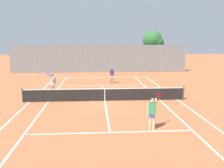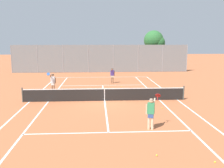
% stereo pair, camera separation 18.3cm
% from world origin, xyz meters
% --- Properties ---
extents(ground_plane, '(120.00, 120.00, 0.00)m').
position_xyz_m(ground_plane, '(0.00, 0.00, 0.00)').
color(ground_plane, '#BC663D').
extents(court_line_markings, '(11.10, 23.90, 0.01)m').
position_xyz_m(court_line_markings, '(0.00, 0.00, 0.00)').
color(court_line_markings, white).
rests_on(court_line_markings, ground).
extents(tennis_net, '(12.00, 0.10, 1.07)m').
position_xyz_m(tennis_net, '(0.00, 0.00, 0.51)').
color(tennis_net, '#474C47').
rests_on(tennis_net, ground).
extents(player_near_side, '(0.84, 0.69, 1.77)m').
position_xyz_m(player_near_side, '(2.15, -6.08, 0.93)').
color(player_near_side, beige).
rests_on(player_near_side, ground).
extents(player_far_left, '(0.65, 0.74, 1.77)m').
position_xyz_m(player_far_left, '(-4.34, 3.36, 0.93)').
color(player_far_left, '#936B4C').
rests_on(player_far_left, ground).
extents(player_far_right, '(0.44, 0.53, 1.60)m').
position_xyz_m(player_far_right, '(1.02, 7.51, 0.91)').
color(player_far_right, '#936B4C').
rests_on(player_far_right, ground).
extents(loose_tennis_ball_0, '(0.07, 0.07, 0.07)m').
position_xyz_m(loose_tennis_ball_0, '(-3.83, 3.63, 0.03)').
color(loose_tennis_ball_0, '#D1DB33').
rests_on(loose_tennis_ball_0, ground).
extents(loose_tennis_ball_1, '(0.07, 0.07, 0.07)m').
position_xyz_m(loose_tennis_ball_1, '(1.76, -9.02, 0.03)').
color(loose_tennis_ball_1, '#D1DB33').
rests_on(loose_tennis_ball_1, ground).
extents(loose_tennis_ball_2, '(0.07, 0.07, 0.07)m').
position_xyz_m(loose_tennis_ball_2, '(1.80, 5.64, 0.03)').
color(loose_tennis_ball_2, '#D1DB33').
rests_on(loose_tennis_ball_2, ground).
extents(loose_tennis_ball_3, '(0.07, 0.07, 0.07)m').
position_xyz_m(loose_tennis_ball_3, '(3.78, -9.68, 0.03)').
color(loose_tennis_ball_3, '#D1DB33').
rests_on(loose_tennis_ball_3, ground).
extents(loose_tennis_ball_4, '(0.07, 0.07, 0.07)m').
position_xyz_m(loose_tennis_ball_4, '(-0.48, 10.31, 0.03)').
color(loose_tennis_ball_4, '#D1DB33').
rests_on(loose_tennis_ball_4, ground).
extents(loose_tennis_ball_5, '(0.07, 0.07, 0.07)m').
position_xyz_m(loose_tennis_ball_5, '(3.72, -2.32, 0.03)').
color(loose_tennis_ball_5, '#D1DB33').
rests_on(loose_tennis_ball_5, ground).
extents(back_fence, '(24.33, 0.08, 3.80)m').
position_xyz_m(back_fence, '(0.00, 16.54, 1.90)').
color(back_fence, gray).
rests_on(back_fence, ground).
extents(tree_behind_left, '(3.14, 2.93, 5.86)m').
position_xyz_m(tree_behind_left, '(8.19, 19.68, 4.27)').
color(tree_behind_left, brown).
rests_on(tree_behind_left, ground).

